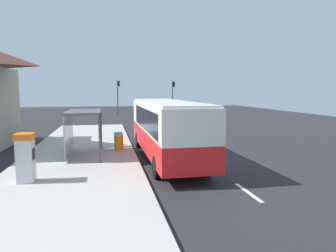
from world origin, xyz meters
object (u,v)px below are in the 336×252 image
(sedan_far, at_px, (157,111))
(ticket_machine, at_px, (26,157))
(white_van, at_px, (168,111))
(sedan_near, at_px, (146,107))
(recycling_bin_orange, at_px, (119,143))
(bus_shelter, at_px, (79,121))
(recycling_bin_green, at_px, (118,141))
(traffic_light_near_side, at_px, (173,92))
(recycling_bin_blue, at_px, (118,139))
(bus, at_px, (166,126))
(traffic_light_far_side, at_px, (118,92))

(sedan_far, bearing_deg, ticket_machine, -107.94)
(white_van, height_order, sedan_near, white_van)
(white_van, relative_size, sedan_far, 1.18)
(sedan_near, distance_m, recycling_bin_orange, 39.07)
(ticket_machine, relative_size, bus_shelter, 0.48)
(recycling_bin_green, relative_size, traffic_light_near_side, 0.18)
(bus_shelter, bearing_deg, recycling_bin_green, 37.80)
(recycling_bin_blue, bearing_deg, bus, -53.83)
(white_van, relative_size, sedan_near, 1.18)
(bus_shelter, bearing_deg, traffic_light_near_side, 68.94)
(sedan_near, xyz_separation_m, recycling_bin_orange, (-6.50, -38.52, -0.14))
(ticket_machine, height_order, bus_shelter, bus_shelter)
(bus, bearing_deg, sedan_near, 84.34)
(bus, distance_m, recycling_bin_blue, 4.38)
(ticket_machine, bearing_deg, bus_shelter, 71.02)
(bus, relative_size, traffic_light_near_side, 2.09)
(traffic_light_near_side, bearing_deg, traffic_light_far_side, 174.69)
(sedan_far, bearing_deg, bus_shelter, -107.76)
(sedan_near, relative_size, recycling_bin_orange, 4.67)
(ticket_machine, xyz_separation_m, traffic_light_near_side, (13.55, 35.70, 2.32))
(sedan_far, distance_m, ticket_machine, 33.61)
(sedan_near, height_order, recycling_bin_orange, sedan_near)
(sedan_far, bearing_deg, traffic_light_near_side, 49.35)
(bus, distance_m, traffic_light_far_side, 32.79)
(white_van, height_order, recycling_bin_blue, white_van)
(white_van, bearing_deg, recycling_bin_green, -111.08)
(white_van, xyz_separation_m, recycling_bin_blue, (-6.40, -15.90, -0.69))
(sedan_far, distance_m, recycling_bin_green, 26.31)
(sedan_far, distance_m, bus_shelter, 28.60)
(sedan_far, bearing_deg, recycling_bin_green, -104.31)
(sedan_near, height_order, recycling_bin_blue, sedan_near)
(recycling_bin_blue, xyz_separation_m, traffic_light_near_side, (9.70, 28.52, 2.84))
(ticket_machine, relative_size, traffic_light_near_side, 0.37)
(recycling_bin_blue, relative_size, traffic_light_far_side, 0.18)
(ticket_machine, bearing_deg, recycling_bin_orange, 56.33)
(traffic_light_far_side, distance_m, bus_shelter, 31.94)
(white_van, bearing_deg, bus, -101.46)
(bus, distance_m, sedan_near, 40.74)
(traffic_light_near_side, bearing_deg, white_van, -104.64)
(recycling_bin_green, bearing_deg, bus_shelter, -142.20)
(white_van, height_order, recycling_bin_green, white_van)
(sedan_near, distance_m, ticket_machine, 45.50)
(traffic_light_near_side, distance_m, traffic_light_far_side, 8.64)
(ticket_machine, height_order, traffic_light_far_side, traffic_light_far_side)
(traffic_light_far_side, xyz_separation_m, bus_shelter, (-3.31, -31.73, -1.45))
(recycling_bin_green, relative_size, recycling_bin_blue, 1.00)
(sedan_far, relative_size, traffic_light_near_side, 0.84)
(sedan_near, relative_size, traffic_light_near_side, 0.84)
(sedan_far, xyz_separation_m, recycling_bin_blue, (-6.50, -24.79, -0.14))
(ticket_machine, xyz_separation_m, recycling_bin_blue, (3.85, 7.18, -0.52))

